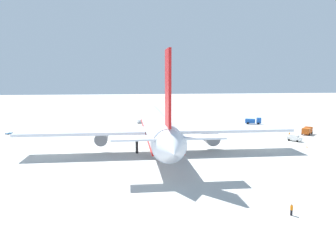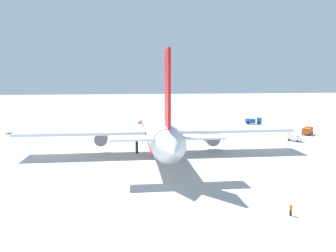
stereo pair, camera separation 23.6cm
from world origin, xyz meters
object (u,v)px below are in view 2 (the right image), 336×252
(airliner, at_px, (157,126))
(service_van, at_px, (295,138))
(baggage_cart_2, at_px, (141,121))
(baggage_cart_0, at_px, (9,133))
(traffic_cone_1, at_px, (235,126))
(service_truck_0, at_px, (254,121))
(ground_worker_3, at_px, (289,135))
(ground_worker_1, at_px, (291,210))
(service_truck_3, at_px, (307,131))
(traffic_cone_4, at_px, (307,147))

(airliner, xyz_separation_m, service_van, (8.45, -43.06, -5.68))
(service_van, height_order, baggage_cart_2, service_van)
(baggage_cart_0, bearing_deg, traffic_cone_1, -85.06)
(service_truck_0, height_order, baggage_cart_0, service_truck_0)
(ground_worker_3, bearing_deg, service_truck_0, -0.98)
(baggage_cart_2, bearing_deg, ground_worker_3, -131.23)
(baggage_cart_2, distance_m, ground_worker_1, 100.49)
(ground_worker_3, distance_m, traffic_cone_1, 28.11)
(service_truck_3, bearing_deg, airliner, 109.66)
(airliner, relative_size, ground_worker_3, 40.25)
(airliner, bearing_deg, service_truck_3, -70.34)
(service_truck_0, height_order, service_van, service_truck_0)
(service_van, relative_size, traffic_cone_4, 8.11)
(airliner, height_order, ground_worker_3, airliner)
(service_truck_0, bearing_deg, traffic_cone_4, 175.68)
(ground_worker_3, bearing_deg, service_van, 165.67)
(ground_worker_3, height_order, traffic_cone_1, ground_worker_3)
(service_truck_3, bearing_deg, baggage_cart_0, 81.45)
(baggage_cart_2, bearing_deg, traffic_cone_1, -110.67)
(service_truck_3, distance_m, traffic_cone_4, 23.20)
(airliner, bearing_deg, traffic_cone_1, -40.52)
(traffic_cone_4, bearing_deg, service_truck_3, -30.17)
(service_van, xyz_separation_m, baggage_cart_2, (46.94, 44.49, -0.20))
(airliner, xyz_separation_m, baggage_cart_0, (34.28, 47.90, -6.44))
(airliner, relative_size, baggage_cart_0, 23.09)
(ground_worker_1, bearing_deg, baggage_cart_2, 9.07)
(service_truck_3, distance_m, baggage_cart_0, 102.38)
(ground_worker_1, bearing_deg, traffic_cone_1, -13.86)
(service_truck_0, relative_size, baggage_cart_0, 2.31)
(service_truck_3, bearing_deg, traffic_cone_1, 38.57)
(airliner, bearing_deg, service_van, -78.90)
(service_truck_3, xyz_separation_m, baggage_cart_0, (15.22, 101.23, -1.13))
(service_truck_3, bearing_deg, traffic_cone_4, 149.83)
(ground_worker_1, xyz_separation_m, ground_worker_3, (58.79, -30.31, 0.04))
(traffic_cone_1, height_order, traffic_cone_4, same)
(baggage_cart_0, height_order, traffic_cone_1, traffic_cone_1)
(service_truck_0, distance_m, service_truck_3, 28.41)
(baggage_cart_0, xyz_separation_m, traffic_cone_1, (7.20, -83.35, 0.01))
(service_truck_3, bearing_deg, ground_worker_3, 115.50)
(service_van, relative_size, baggage_cart_0, 1.48)
(airliner, height_order, service_truck_0, airliner)
(service_van, bearing_deg, baggage_cart_2, 43.46)
(service_van, height_order, traffic_cone_1, service_van)
(ground_worker_1, relative_size, ground_worker_3, 0.96)
(traffic_cone_1, bearing_deg, service_truck_3, -141.43)
(baggage_cart_2, relative_size, traffic_cone_1, 6.15)
(traffic_cone_1, relative_size, traffic_cone_4, 1.00)
(service_truck_3, distance_m, service_van, 14.77)
(airliner, height_order, traffic_cone_4, airliner)
(service_truck_0, relative_size, baggage_cart_2, 2.06)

